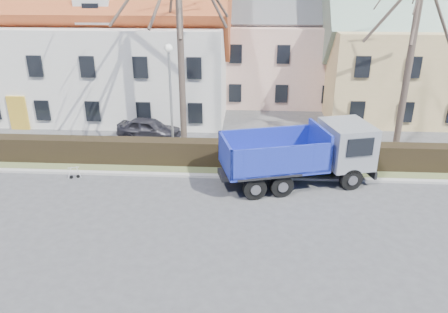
# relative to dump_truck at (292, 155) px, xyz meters

# --- Properties ---
(ground) EXTENTS (120.00, 120.00, 0.00)m
(ground) POSITION_rel_dump_truck_xyz_m (-3.79, -4.10, -1.48)
(ground) COLOR #404043
(curb_far) EXTENTS (80.00, 0.30, 0.12)m
(curb_far) POSITION_rel_dump_truck_xyz_m (-3.79, 0.50, -1.42)
(curb_far) COLOR #A3A19C
(curb_far) RESTS_ON ground
(grass_strip) EXTENTS (80.00, 3.00, 0.10)m
(grass_strip) POSITION_rel_dump_truck_xyz_m (-3.79, 2.10, -1.43)
(grass_strip) COLOR #535E35
(grass_strip) RESTS_ON ground
(hedge) EXTENTS (60.00, 0.90, 1.30)m
(hedge) POSITION_rel_dump_truck_xyz_m (-3.79, 1.90, -0.83)
(hedge) COLOR black
(hedge) RESTS_ON ground
(building_white) EXTENTS (26.80, 10.80, 9.50)m
(building_white) POSITION_rel_dump_truck_xyz_m (-16.79, 11.90, 3.27)
(building_white) COLOR silver
(building_white) RESTS_ON ground
(building_pink) EXTENTS (10.80, 8.80, 8.00)m
(building_pink) POSITION_rel_dump_truck_xyz_m (0.21, 15.90, 2.52)
(building_pink) COLOR #D9AA99
(building_pink) RESTS_ON ground
(tree_1) EXTENTS (9.20, 9.20, 12.65)m
(tree_1) POSITION_rel_dump_truck_xyz_m (-5.79, 4.40, 4.85)
(tree_1) COLOR #43362E
(tree_1) RESTS_ON ground
(tree_2) EXTENTS (8.00, 8.00, 11.00)m
(tree_2) POSITION_rel_dump_truck_xyz_m (6.21, 4.40, 4.02)
(tree_2) COLOR #43362E
(tree_2) RESTS_ON ground
(dump_truck) EXTENTS (7.85, 4.60, 2.96)m
(dump_truck) POSITION_rel_dump_truck_xyz_m (0.00, 0.00, 0.00)
(dump_truck) COLOR #162498
(dump_truck) RESTS_ON ground
(streetlight) EXTENTS (0.48, 0.48, 6.18)m
(streetlight) POSITION_rel_dump_truck_xyz_m (-6.16, 2.90, 1.61)
(streetlight) COLOR #9C9C9C
(streetlight) RESTS_ON ground
(cart_frame) EXTENTS (0.84, 0.64, 0.68)m
(cart_frame) POSITION_rel_dump_truck_xyz_m (-10.80, -0.13, -1.14)
(cart_frame) COLOR silver
(cart_frame) RESTS_ON ground
(parked_car_a) EXTENTS (4.06, 2.18, 1.31)m
(parked_car_a) POSITION_rel_dump_truck_xyz_m (-8.10, 5.64, -0.82)
(parked_car_a) COLOR #292830
(parked_car_a) RESTS_ON ground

